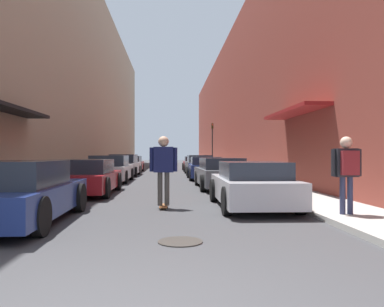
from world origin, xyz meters
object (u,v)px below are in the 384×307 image
object	(u,v)px
parked_car_left_4	(131,164)
parked_car_right_0	(252,185)
parked_car_left_1	(86,177)
pedestrian	(347,166)
traffic_light	(212,141)
parked_car_right_2	(205,168)
parked_car_right_3	(199,165)
parked_car_left_3	(124,166)
parked_car_right_1	(221,173)
parked_car_right_4	(194,164)
skateboarder	(163,164)
parked_car_left_2	(110,169)
parked_car_left_0	(15,193)
manhole_cover	(180,242)

from	to	relation	value
parked_car_left_4	parked_car_right_0	world-z (taller)	parked_car_left_4
parked_car_left_1	pedestrian	xyz separation A→B (m)	(6.54, -5.41, 0.55)
traffic_light	pedestrian	xyz separation A→B (m)	(0.11, -23.56, -1.35)
parked_car_right_2	traffic_light	xyz separation A→B (m)	(1.62, 10.71, 1.87)
parked_car_left_1	parked_car_right_3	bearing A→B (deg)	68.52
parked_car_left_3	parked_car_right_0	xyz separation A→B (m)	(5.03, -14.71, -0.07)
parked_car_left_3	parked_car_left_4	world-z (taller)	parked_car_left_3
parked_car_right_1	parked_car_right_4	bearing A→B (deg)	90.02
skateboarder	traffic_light	distance (m)	21.99
parked_car_left_1	parked_car_right_2	distance (m)	8.86
parked_car_right_1	parked_car_right_3	distance (m)	10.41
parked_car_left_2	traffic_light	world-z (taller)	traffic_light
parked_car_left_1	parked_car_left_2	distance (m)	5.86
traffic_light	parked_car_left_2	bearing A→B (deg)	-117.95
parked_car_left_1	parked_car_left_2	world-z (taller)	parked_car_left_2
parked_car_left_4	parked_car_right_0	distance (m)	21.07
parked_car_left_2	parked_car_right_3	bearing A→B (deg)	52.75
parked_car_left_0	parked_car_right_1	distance (m)	8.93
pedestrian	parked_car_right_0	bearing A→B (deg)	129.01
parked_car_left_1	parked_car_right_0	bearing A→B (deg)	-34.93
parked_car_left_3	parked_car_right_4	distance (m)	8.30
parked_car_right_1	manhole_cover	world-z (taller)	parked_car_right_1
parked_car_left_1	skateboarder	distance (m)	4.44
parked_car_left_0	manhole_cover	distance (m)	3.75
skateboarder	traffic_light	xyz separation A→B (m)	(3.72, 21.63, 1.35)
parked_car_right_0	parked_car_right_3	bearing A→B (deg)	90.38
parked_car_left_4	traffic_light	xyz separation A→B (m)	(6.64, 1.20, 1.87)
parked_car_left_3	parked_car_right_2	xyz separation A→B (m)	(4.87, -3.80, -0.05)
parked_car_right_3	skateboarder	xyz separation A→B (m)	(-2.16, -15.86, 0.49)
parked_car_left_4	parked_car_right_2	size ratio (longest dim) A/B	1.01
parked_car_left_4	parked_car_right_1	xyz separation A→B (m)	(5.12, -14.97, -0.00)
skateboarder	pedestrian	bearing A→B (deg)	-26.75
parked_car_left_0	manhole_cover	world-z (taller)	parked_car_left_0
parked_car_left_4	manhole_cover	bearing A→B (deg)	-82.35
parked_car_left_0	parked_car_left_3	bearing A→B (deg)	89.46
parked_car_right_1	parked_car_right_2	xyz separation A→B (m)	(-0.10, 5.46, 0.01)
parked_car_left_3	parked_car_right_2	world-z (taller)	parked_car_left_3
pedestrian	parked_car_left_0	bearing A→B (deg)	179.47
parked_car_right_2	manhole_cover	size ratio (longest dim) A/B	5.70
parked_car_right_1	parked_car_right_3	world-z (taller)	parked_car_right_3
parked_car_left_4	parked_car_right_4	world-z (taller)	parked_car_left_4
parked_car_left_2	parked_car_left_3	xyz separation A→B (m)	(0.04, 5.38, 0.02)
parked_car_right_0	pedestrian	size ratio (longest dim) A/B	2.49
parked_car_right_3	parked_car_right_2	bearing A→B (deg)	-90.66
parked_car_left_4	manhole_cover	distance (m)	24.32
manhole_cover	parked_car_right_1	bearing A→B (deg)	78.34
parked_car_right_2	pedestrian	size ratio (longest dim) A/B	2.47
manhole_cover	pedestrian	world-z (taller)	pedestrian
parked_car_left_4	pedestrian	distance (m)	23.36
parked_car_right_4	manhole_cover	size ratio (longest dim) A/B	6.76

